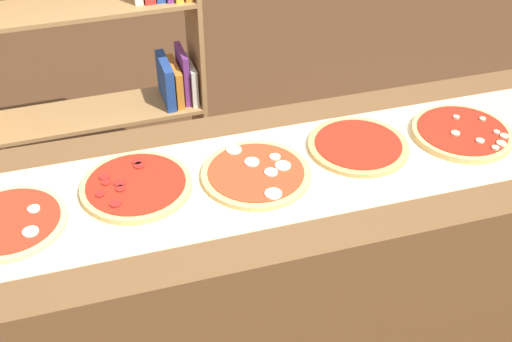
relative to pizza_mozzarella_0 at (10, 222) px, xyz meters
name	(u,v)px	position (x,y,z in m)	size (l,w,h in m)	color
counter	(256,282)	(0.68, 0.02, -0.45)	(2.22, 0.70, 0.89)	brown
parchment_paper	(256,176)	(0.68, 0.02, -0.01)	(2.06, 0.45, 0.00)	beige
pizza_mozzarella_0	(10,222)	(0.00, 0.00, 0.00)	(0.29, 0.29, 0.02)	#E5C17F
pizza_pepperoni_1	(136,186)	(0.34, 0.06, 0.00)	(0.31, 0.31, 0.02)	#DBB26B
pizza_mozzarella_2	(256,173)	(0.68, 0.02, 0.00)	(0.32, 0.32, 0.02)	#DBB26B
pizza_plain_3	(358,146)	(1.01, 0.06, 0.00)	(0.31, 0.31, 0.02)	tan
pizza_mushroom_4	(462,133)	(1.35, 0.03, 0.00)	(0.31, 0.31, 0.03)	#DBB26B
bookshelf	(123,72)	(0.41, 1.13, -0.22)	(0.92, 0.30, 1.50)	#A87A47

